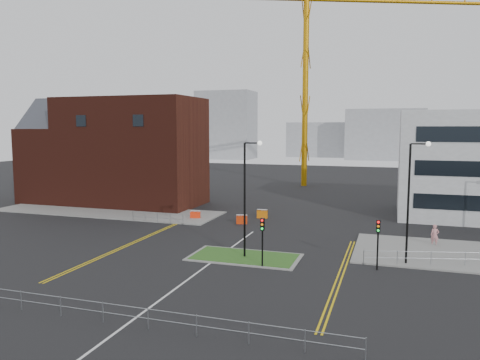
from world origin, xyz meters
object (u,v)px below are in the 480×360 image
object	(u,v)px
traffic_light_island	(262,233)
pedestrian	(435,235)
tower_crane	(340,38)
streetlamp_island	(247,190)

from	to	relation	value
traffic_light_island	pedestrian	xyz separation A→B (m)	(12.47, 10.69, -1.64)
traffic_light_island	tower_crane	bearing A→B (deg)	90.65
pedestrian	streetlamp_island	bearing A→B (deg)	-147.55
tower_crane	streetlamp_island	size ratio (longest dim) A/B	5.34
tower_crane	pedestrian	size ratio (longest dim) A/B	26.32
streetlamp_island	traffic_light_island	world-z (taller)	streetlamp_island
streetlamp_island	traffic_light_island	xyz separation A→B (m)	(1.78, -2.02, -2.85)
streetlamp_island	pedestrian	size ratio (longest dim) A/B	4.92
tower_crane	streetlamp_island	distance (m)	53.29
streetlamp_island	pedestrian	world-z (taller)	streetlamp_island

